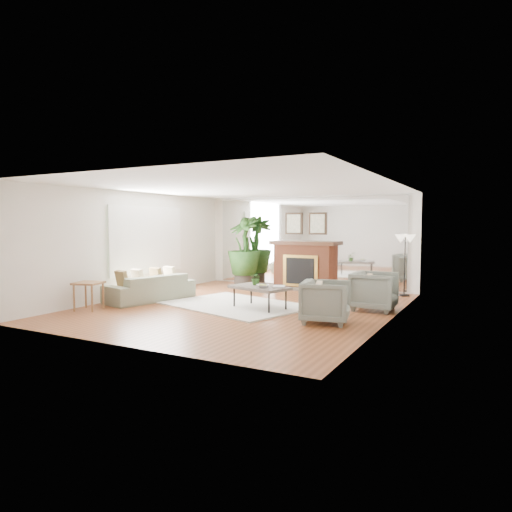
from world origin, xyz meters
The scene contains 18 objects.
ground centered at (0.00, 0.00, 0.00)m, with size 7.00×7.00×0.00m, color brown.
wall_left centered at (-2.99, 0.00, 1.25)m, with size 0.02×7.00×2.50m, color white.
wall_right centered at (2.99, 0.00, 1.25)m, with size 0.02×7.00×2.50m, color white.
wall_back centered at (0.00, 3.49, 1.25)m, with size 6.00×0.02×2.50m, color white.
mirror_panel centered at (0.00, 3.47, 1.25)m, with size 5.40×0.04×2.40m, color silver.
window_panel centered at (-2.96, 0.40, 1.35)m, with size 0.04×2.40×1.50m, color #B2E09E.
fireplace centered at (0.00, 3.26, 0.66)m, with size 1.85×0.83×2.05m.
area_rug centered at (-0.21, 0.04, 0.02)m, with size 2.90×2.07×0.03m, color white.
coffee_table centered at (0.42, -0.09, 0.44)m, with size 1.34×1.00×0.48m.
sofa centered at (-2.24, -0.33, 0.30)m, with size 2.04×0.80×0.59m, color gray.
armchair_back centered at (2.51, 0.92, 0.39)m, with size 0.84×0.86×0.78m, color slate.
armchair_front centered at (2.04, -0.66, 0.38)m, with size 0.80×0.82×0.75m, color slate.
side_table centered at (-2.58, -1.78, 0.48)m, with size 0.62×0.62×0.57m.
potted_ficus centered at (-1.76, 3.10, 1.05)m, with size 1.19×1.19×1.97m.
floor_lamp centered at (2.70, 3.10, 1.27)m, with size 0.48×0.27×1.49m.
tabletop_plant centered at (0.28, 0.04, 0.62)m, with size 0.27×0.23×0.30m, color #325E22.
fruit_bowl centered at (0.58, -0.25, 0.51)m, with size 0.25×0.25×0.06m, color #9A613D.
book centered at (0.72, -0.06, 0.49)m, with size 0.24×0.32×0.02m, color #9A613D.
Camera 1 is at (4.71, -8.22, 1.73)m, focal length 32.00 mm.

